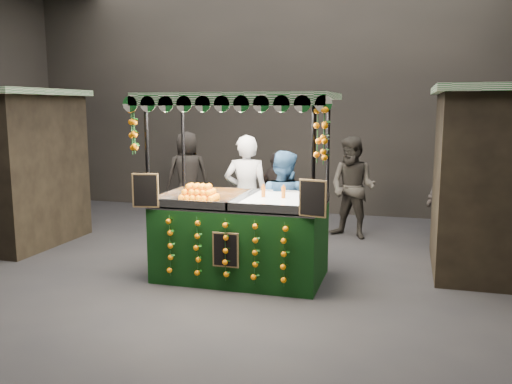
# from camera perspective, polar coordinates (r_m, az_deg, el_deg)

# --- Properties ---
(ground) EXTENTS (12.00, 12.00, 0.00)m
(ground) POSITION_cam_1_polar(r_m,az_deg,el_deg) (7.38, -5.66, -9.25)
(ground) COLOR black
(ground) RESTS_ON ground
(market_hall) EXTENTS (12.10, 10.10, 5.05)m
(market_hall) POSITION_cam_1_polar(r_m,az_deg,el_deg) (7.09, -6.11, 17.69)
(market_hall) COLOR black
(market_hall) RESTS_ON ground
(juice_stall) EXTENTS (2.57, 1.51, 2.49)m
(juice_stall) POSITION_cam_1_polar(r_m,az_deg,el_deg) (7.21, -1.61, -3.29)
(juice_stall) COLOR black
(juice_stall) RESTS_ON ground
(vendor_grey) EXTENTS (0.76, 0.56, 1.89)m
(vendor_grey) POSITION_cam_1_polar(r_m,az_deg,el_deg) (8.31, -1.03, -0.41)
(vendor_grey) COLOR gray
(vendor_grey) RESTS_ON ground
(vendor_blue) EXTENTS (0.93, 0.79, 1.68)m
(vendor_blue) POSITION_cam_1_polar(r_m,az_deg,el_deg) (7.90, 2.82, -1.68)
(vendor_blue) COLOR navy
(vendor_blue) RESTS_ON ground
(shopper_0) EXTENTS (0.70, 0.60, 1.61)m
(shopper_0) POSITION_cam_1_polar(r_m,az_deg,el_deg) (11.00, -18.81, 0.69)
(shopper_0) COLOR black
(shopper_0) RESTS_ON ground
(shopper_1) EXTENTS (1.06, 0.95, 1.80)m
(shopper_1) POSITION_cam_1_polar(r_m,az_deg,el_deg) (9.60, 10.26, 0.45)
(shopper_1) COLOR #2C2823
(shopper_1) RESTS_ON ground
(shopper_2) EXTENTS (0.96, 0.75, 1.52)m
(shopper_2) POSITION_cam_1_polar(r_m,az_deg,el_deg) (9.72, 2.27, -0.13)
(shopper_2) COLOR black
(shopper_2) RESTS_ON ground
(shopper_3) EXTENTS (1.45, 1.21, 1.95)m
(shopper_3) POSITION_cam_1_polar(r_m,az_deg,el_deg) (9.92, 20.90, 0.70)
(shopper_3) COLOR black
(shopper_3) RESTS_ON ground
(shopper_4) EXTENTS (1.05, 0.94, 1.81)m
(shopper_4) POSITION_cam_1_polar(r_m,az_deg,el_deg) (11.27, -7.28, 1.82)
(shopper_4) COLOR black
(shopper_4) RESTS_ON ground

